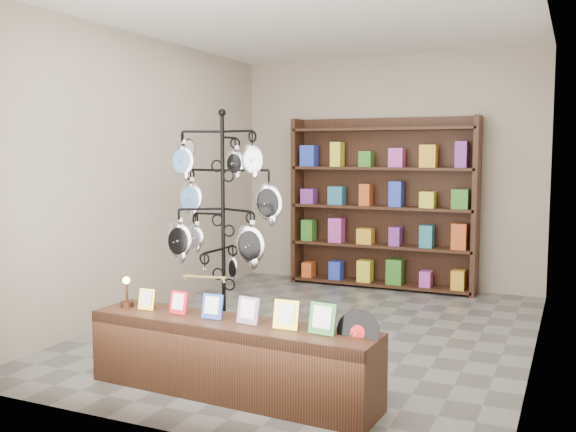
% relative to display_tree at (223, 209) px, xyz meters
% --- Properties ---
extents(ground, '(5.00, 5.00, 0.00)m').
position_rel_display_tree_xyz_m(ground, '(0.64, 0.69, -1.24)').
color(ground, slate).
rests_on(ground, ground).
extents(room_envelope, '(5.00, 5.00, 5.00)m').
position_rel_display_tree_xyz_m(room_envelope, '(0.64, 0.69, 0.61)').
color(room_envelope, '#B0A08D').
rests_on(room_envelope, ground).
extents(display_tree, '(1.10, 0.99, 2.14)m').
position_rel_display_tree_xyz_m(display_tree, '(0.00, 0.00, 0.00)').
color(display_tree, black).
rests_on(display_tree, ground).
extents(front_shelf, '(2.23, 0.56, 0.78)m').
position_rel_display_tree_xyz_m(front_shelf, '(0.70, -1.11, -0.96)').
color(front_shelf, black).
rests_on(front_shelf, ground).
extents(back_shelving, '(2.42, 0.36, 2.20)m').
position_rel_display_tree_xyz_m(back_shelving, '(0.64, 2.98, -0.21)').
color(back_shelving, black).
rests_on(back_shelving, ground).
extents(wall_clocks, '(0.03, 0.24, 0.84)m').
position_rel_display_tree_xyz_m(wall_clocks, '(-1.33, 1.49, 0.26)').
color(wall_clocks, black).
rests_on(wall_clocks, ground).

